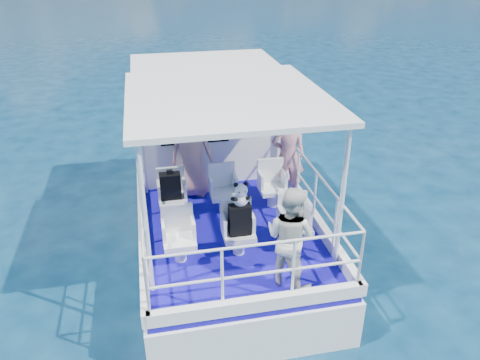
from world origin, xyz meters
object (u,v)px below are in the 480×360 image
(passenger_stbd_aft, at_px, (290,237))
(passenger_port_fwd, at_px, (192,154))
(panda, at_px, (241,194))
(backpack_center, at_px, (240,220))

(passenger_stbd_aft, bearing_deg, passenger_port_fwd, -22.45)
(passenger_port_fwd, relative_size, passenger_stbd_aft, 1.12)
(panda, bearing_deg, backpack_center, -174.15)
(backpack_center, height_order, panda, panda)
(passenger_stbd_aft, bearing_deg, panda, -8.10)
(passenger_port_fwd, xyz_separation_m, backpack_center, (0.47, -2.10, -0.21))
(passenger_port_fwd, xyz_separation_m, passenger_stbd_aft, (1.00, -2.88, -0.09))
(passenger_port_fwd, distance_m, backpack_center, 2.16)
(passenger_stbd_aft, distance_m, backpack_center, 0.95)
(passenger_stbd_aft, height_order, backpack_center, passenger_stbd_aft)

